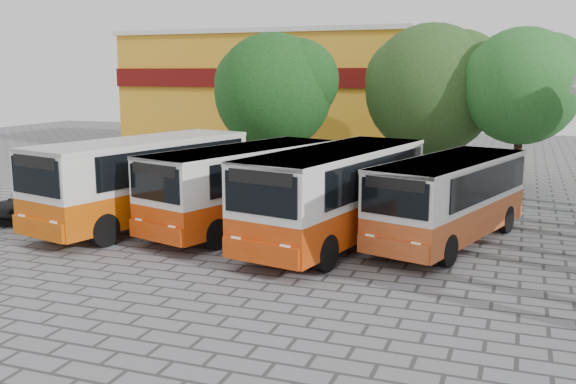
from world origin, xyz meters
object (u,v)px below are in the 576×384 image
at_px(bus_far_right, 450,195).
at_px(parked_car, 32,204).
at_px(bus_far_left, 143,176).
at_px(bus_centre_left, 244,182).
at_px(bus_centre_right, 336,190).

xyz_separation_m(bus_far_right, parked_car, (-15.55, -1.66, -1.07)).
height_order(bus_far_left, bus_far_right, bus_far_left).
bearing_deg(bus_centre_left, bus_centre_right, 4.87).
bearing_deg(bus_far_right, bus_centre_right, -141.18).
distance_m(bus_far_left, bus_centre_left, 3.75).
bearing_deg(parked_car, bus_centre_left, 8.97).
bearing_deg(bus_centre_right, bus_far_right, 33.75).
relative_size(bus_far_left, parked_car, 2.38).
bearing_deg(bus_far_left, bus_far_right, 21.12).
distance_m(bus_far_left, bus_far_right, 10.84).
distance_m(bus_far_left, parked_car, 4.97).
height_order(bus_centre_left, bus_centre_right, bus_centre_right).
relative_size(bus_centre_right, bus_far_right, 1.10).
bearing_deg(bus_centre_right, bus_far_left, -169.00).
height_order(bus_centre_right, parked_car, bus_centre_right).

